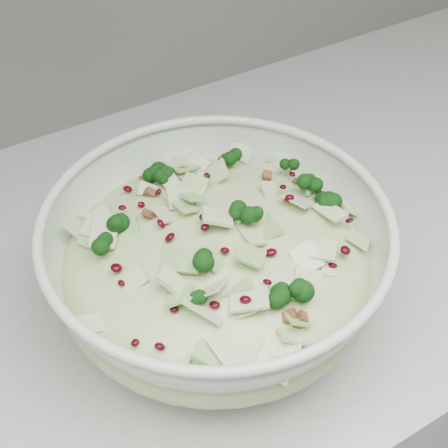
# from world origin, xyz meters

# --- Properties ---
(counter) EXTENTS (3.60, 0.60, 0.90)m
(counter) POSITION_xyz_m (0.00, 1.70, 0.45)
(counter) COLOR beige
(counter) RESTS_ON floor
(mixing_bowl) EXTENTS (0.32, 0.32, 0.13)m
(mixing_bowl) POSITION_xyz_m (-0.52, 1.60, 0.97)
(mixing_bowl) COLOR silver
(mixing_bowl) RESTS_ON counter
(salad) EXTENTS (0.36, 0.36, 0.13)m
(salad) POSITION_xyz_m (-0.52, 1.60, 0.99)
(salad) COLOR #C2D18F
(salad) RESTS_ON mixing_bowl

